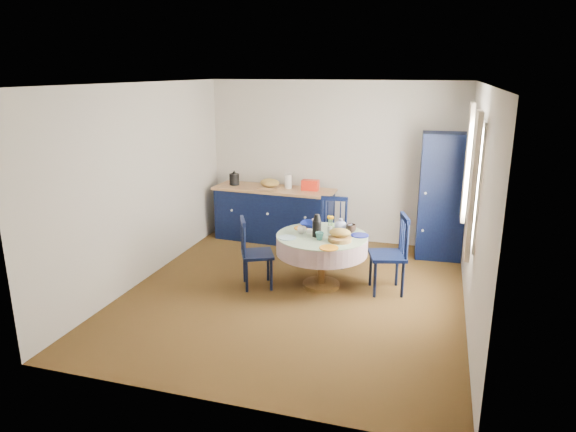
# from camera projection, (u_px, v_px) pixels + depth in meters

# --- Properties ---
(floor) EXTENTS (4.50, 4.50, 0.00)m
(floor) POSITION_uv_depth(u_px,v_px,m) (294.00, 293.00, 6.30)
(floor) COLOR black
(floor) RESTS_ON ground
(ceiling) EXTENTS (4.50, 4.50, 0.00)m
(ceiling) POSITION_uv_depth(u_px,v_px,m) (295.00, 83.00, 5.62)
(ceiling) COLOR white
(ceiling) RESTS_ON wall_back
(wall_back) EXTENTS (4.00, 0.02, 2.50)m
(wall_back) POSITION_uv_depth(u_px,v_px,m) (334.00, 162.00, 8.04)
(wall_back) COLOR beige
(wall_back) RESTS_ON floor
(wall_left) EXTENTS (0.02, 4.50, 2.50)m
(wall_left) POSITION_uv_depth(u_px,v_px,m) (143.00, 184.00, 6.51)
(wall_left) COLOR beige
(wall_left) RESTS_ON floor
(wall_right) EXTENTS (0.02, 4.50, 2.50)m
(wall_right) POSITION_uv_depth(u_px,v_px,m) (476.00, 207.00, 5.41)
(wall_right) COLOR beige
(wall_right) RESTS_ON floor
(window) EXTENTS (0.10, 1.74, 1.45)m
(window) POSITION_uv_depth(u_px,v_px,m) (473.00, 176.00, 5.63)
(window) COLOR white
(window) RESTS_ON wall_right
(kitchen_counter) EXTENTS (1.94, 0.70, 1.09)m
(kitchen_counter) POSITION_uv_depth(u_px,v_px,m) (274.00, 213.00, 8.17)
(kitchen_counter) COLOR black
(kitchen_counter) RESTS_ON floor
(pantry_cabinet) EXTENTS (0.66, 0.49, 1.81)m
(pantry_cabinet) POSITION_uv_depth(u_px,v_px,m) (442.00, 197.00, 7.31)
(pantry_cabinet) COLOR black
(pantry_cabinet) RESTS_ON floor
(dining_table) EXTENTS (1.13, 1.13, 0.96)m
(dining_table) POSITION_uv_depth(u_px,v_px,m) (323.00, 244.00, 6.35)
(dining_table) COLOR #563E18
(dining_table) RESTS_ON floor
(chair_left) EXTENTS (0.52, 0.53, 0.89)m
(chair_left) POSITION_uv_depth(u_px,v_px,m) (254.00, 252.00, 6.39)
(chair_left) COLOR black
(chair_left) RESTS_ON floor
(chair_far) EXTENTS (0.45, 0.43, 0.94)m
(chair_far) POSITION_uv_depth(u_px,v_px,m) (332.00, 231.00, 7.16)
(chair_far) COLOR black
(chair_far) RESTS_ON floor
(chair_right) EXTENTS (0.52, 0.53, 0.97)m
(chair_right) POSITION_uv_depth(u_px,v_px,m) (391.00, 254.00, 6.23)
(chair_right) COLOR black
(chair_right) RESTS_ON floor
(mug_a) EXTENTS (0.11, 0.11, 0.09)m
(mug_a) POSITION_uv_depth(u_px,v_px,m) (302.00, 230.00, 6.38)
(mug_a) COLOR silver
(mug_a) RESTS_ON dining_table
(mug_b) EXTENTS (0.10, 0.10, 0.09)m
(mug_b) POSITION_uv_depth(u_px,v_px,m) (320.00, 236.00, 6.13)
(mug_b) COLOR teal
(mug_b) RESTS_ON dining_table
(mug_c) EXTENTS (0.13, 0.13, 0.10)m
(mug_c) POSITION_uv_depth(u_px,v_px,m) (351.00, 228.00, 6.42)
(mug_c) COLOR black
(mug_c) RESTS_ON dining_table
(mug_d) EXTENTS (0.11, 0.11, 0.10)m
(mug_d) POSITION_uv_depth(u_px,v_px,m) (316.00, 223.00, 6.66)
(mug_d) COLOR silver
(mug_d) RESTS_ON dining_table
(cobalt_bowl) EXTENTS (0.27, 0.27, 0.07)m
(cobalt_bowl) POSITION_uv_depth(u_px,v_px,m) (311.00, 225.00, 6.64)
(cobalt_bowl) COLOR navy
(cobalt_bowl) RESTS_ON dining_table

